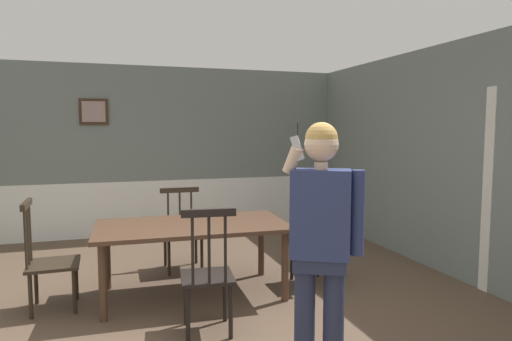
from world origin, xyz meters
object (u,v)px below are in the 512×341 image
Objects in this scene: chair_by_doorway at (49,260)px; chair_at_table_head at (182,231)px; dining_table at (192,231)px; person_figure at (321,233)px; chair_opposite_corner at (315,241)px; chair_near_window at (208,274)px.

chair_by_doorway is 1.07× the size of chair_at_table_head.
person_figure reaches higher than dining_table.
chair_opposite_corner is at bearing -85.89° from person_figure.
chair_by_doorway is 0.60× the size of person_figure.
chair_opposite_corner reaches higher than dining_table.
person_figure is at bearing 101.21° from chair_at_table_head.
chair_near_window is at bearing -92.03° from dining_table.
chair_by_doorway reaches higher than chair_at_table_head.
chair_by_doorway is at bearing 178.25° from dining_table.
chair_at_table_head is at bearing 94.12° from chair_near_window.
dining_table is at bearing 93.98° from chair_near_window.
dining_table is at bearing -44.00° from person_figure.
person_figure reaches higher than chair_near_window.
chair_opposite_corner is at bearing -1.78° from dining_table.
chair_near_window is (-0.03, -0.90, -0.16)m from dining_table.
chair_by_doorway is at bearing -15.19° from person_figure.
chair_at_table_head is (0.03, 0.90, -0.19)m from dining_table.
person_figure is at bearing 45.16° from chair_by_doorway.
chair_opposite_corner is at bearing 144.00° from chair_at_table_head.
chair_by_doorway is 2.66m from person_figure.
person_figure reaches higher than chair_opposite_corner.
chair_by_doorway is at bearing 32.01° from chair_at_table_head.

